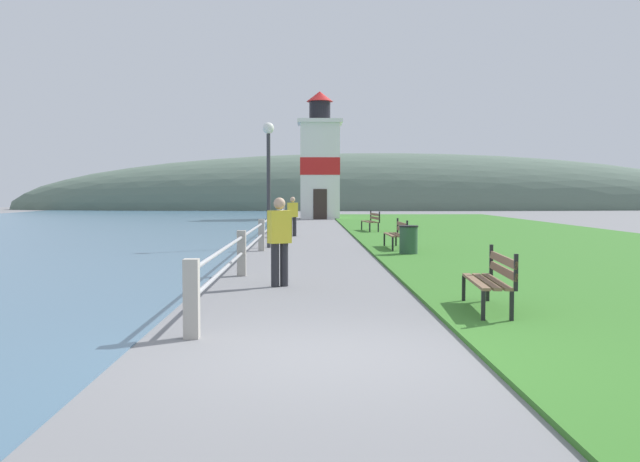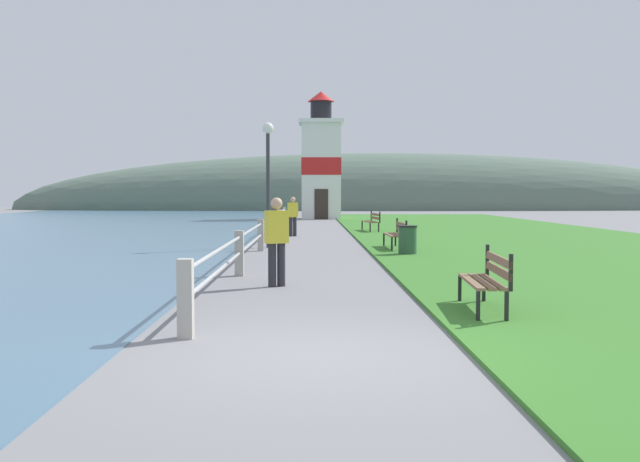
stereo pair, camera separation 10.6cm
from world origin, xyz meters
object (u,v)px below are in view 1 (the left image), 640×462
park_bench_near (492,277)px  park_bench_far (372,220)px  trash_bin (408,241)px  lamp_post (268,161)px  park_bench_midway (397,232)px  lighthouse (320,164)px  person_strolling (293,215)px  person_by_railing (280,238)px

park_bench_near → park_bench_far: same height
trash_bin → lamp_post: (-4.02, 3.01, 2.31)m
park_bench_midway → lighthouse: bearing=-86.9°
lighthouse → lamp_post: bearing=-94.6°
park_bench_midway → park_bench_far: bearing=-91.6°
person_strolling → lighthouse: bearing=-26.1°
lighthouse → park_bench_far: bearing=-83.2°
park_bench_near → person_by_railing: (-3.16, 3.07, 0.36)m
lamp_post → person_strolling: bearing=83.9°
park_bench_near → person_strolling: size_ratio=1.13×
person_strolling → person_by_railing: size_ratio=0.96×
lighthouse → park_bench_midway: bearing=-85.9°
person_by_railing → park_bench_far: bearing=-35.6°
park_bench_far → lamp_post: lamp_post is taller
lighthouse → person_by_railing: (-1.34, -35.10, -2.83)m
park_bench_far → park_bench_midway: bearing=83.1°
park_bench_midway → trash_bin: size_ratio=2.37×
park_bench_near → lamp_post: size_ratio=0.45×
park_bench_midway → person_strolling: (-3.33, 6.99, 0.32)m
park_bench_far → lamp_post: bearing=59.0°
park_bench_midway → person_by_railing: size_ratio=1.20×
park_bench_near → lighthouse: bearing=-83.3°
park_bench_near → person_by_railing: size_ratio=1.08×
park_bench_far → person_strolling: 4.51m
park_bench_midway → trash_bin: 1.97m
park_bench_midway → park_bench_far: same height
person_strolling → park_bench_far: bearing=-71.8°
park_bench_near → park_bench_midway: size_ratio=0.90×
lighthouse → person_strolling: (-1.43, -19.73, -2.87)m
person_by_railing → park_bench_near: bearing=-159.4°
person_strolling → trash_bin: bearing=178.7°
park_bench_midway → lamp_post: (-3.96, 1.04, 2.20)m
park_bench_far → trash_bin: 11.87m
park_bench_far → person_strolling: person_strolling is taller
lighthouse → trash_bin: (1.96, -28.69, -3.30)m
park_bench_midway → lighthouse: size_ratio=0.23×
person_by_railing → person_strolling: bearing=-24.9°
trash_bin → park_bench_far: bearing=89.8°
lamp_post → park_bench_midway: bearing=-14.7°
park_bench_near → person_by_railing: bearing=-40.2°
lighthouse → park_bench_near: bearing=-87.3°
park_bench_midway → lamp_post: lamp_post is taller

